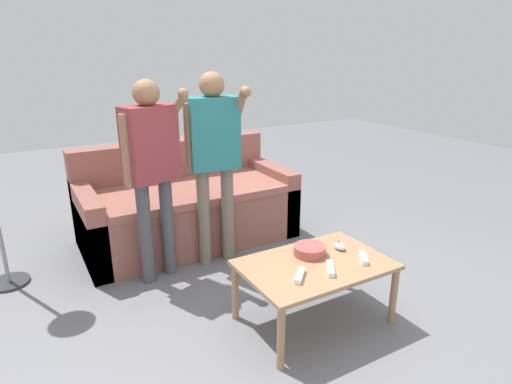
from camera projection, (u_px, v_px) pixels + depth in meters
ground_plane at (282, 306)px, 2.89m from camera, size 12.00×12.00×0.00m
couch at (186, 207)px, 3.83m from camera, size 1.80×0.90×0.84m
coffee_table at (315, 270)px, 2.62m from camera, size 0.89×0.59×0.40m
snack_bowl at (310, 250)px, 2.70m from camera, size 0.20×0.20×0.06m
game_remote_nunchuk at (340, 246)px, 2.77m from camera, size 0.06×0.09×0.05m
player_center at (214, 148)px, 3.21m from camera, size 0.43×0.37×1.48m
player_left at (151, 159)px, 2.97m from camera, size 0.46×0.28×1.45m
game_remote_wand_near at (364, 258)px, 2.64m from camera, size 0.11×0.14×0.03m
game_remote_wand_far at (300, 276)px, 2.43m from camera, size 0.14×0.14×0.03m
game_remote_wand_spare at (331, 269)px, 2.51m from camera, size 0.12×0.16×0.03m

